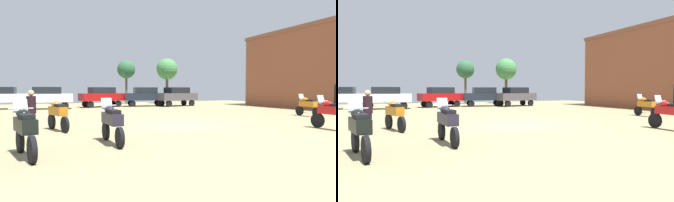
# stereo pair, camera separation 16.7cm
# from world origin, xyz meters

# --- Properties ---
(ground_plane) EXTENTS (44.00, 52.00, 0.02)m
(ground_plane) POSITION_xyz_m (0.00, 0.00, 0.01)
(ground_plane) COLOR #8D835D
(motorcycle_1) EXTENTS (0.62, 2.10, 1.47)m
(motorcycle_1) POSITION_xyz_m (9.69, 0.74, 0.74)
(motorcycle_1) COLOR black
(motorcycle_1) RESTS_ON ground
(motorcycle_2) EXTENTS (0.62, 2.27, 1.47)m
(motorcycle_2) POSITION_xyz_m (-4.24, -3.35, 0.75)
(motorcycle_2) COLOR black
(motorcycle_2) RESTS_ON ground
(motorcycle_3) EXTENTS (0.84, 2.14, 1.50)m
(motorcycle_3) POSITION_xyz_m (-5.70, 0.46, 0.76)
(motorcycle_3) COLOR black
(motorcycle_3) RESTS_ON ground
(motorcycle_5) EXTENTS (0.62, 2.27, 1.51)m
(motorcycle_5) POSITION_xyz_m (5.32, -4.15, 0.76)
(motorcycle_5) COLOR black
(motorcycle_5) RESTS_ON ground
(motorcycle_7) EXTENTS (0.74, 2.15, 1.50)m
(motorcycle_7) POSITION_xyz_m (-6.71, -4.30, 0.75)
(motorcycle_7) COLOR black
(motorcycle_7) RESTS_ON ground
(car_1) EXTENTS (4.53, 2.44, 2.00)m
(car_1) POSITION_xyz_m (6.93, 14.76, 1.19)
(car_1) COLOR black
(car_1) RESTS_ON ground
(car_2) EXTENTS (4.57, 2.63, 2.00)m
(car_2) POSITION_xyz_m (-0.73, 16.40, 1.19)
(car_2) COLOR black
(car_2) RESTS_ON ground
(car_4) EXTENTS (4.43, 2.13, 2.00)m
(car_4) POSITION_xyz_m (-9.65, 16.67, 1.19)
(car_4) COLOR black
(car_4) RESTS_ON ground
(car_5) EXTENTS (4.40, 2.05, 2.00)m
(car_5) POSITION_xyz_m (-5.82, 15.20, 1.19)
(car_5) COLOR black
(car_5) RESTS_ON ground
(car_6) EXTENTS (4.53, 2.45, 2.00)m
(car_6) POSITION_xyz_m (3.78, 15.98, 1.19)
(car_6) COLOR black
(car_6) RESTS_ON ground
(person_1) EXTENTS (0.48, 0.48, 1.74)m
(person_1) POSITION_xyz_m (-6.67, -0.51, 1.04)
(person_1) COLOR #292C49
(person_1) RESTS_ON ground
(tree_1) EXTENTS (2.25, 2.25, 5.43)m
(tree_1) POSITION_xyz_m (3.43, 22.05, 4.26)
(tree_1) COLOR brown
(tree_1) RESTS_ON ground
(tree_2) EXTENTS (2.72, 2.72, 5.76)m
(tree_2) POSITION_xyz_m (8.48, 20.83, 4.37)
(tree_2) COLOR brown
(tree_2) RESTS_ON ground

